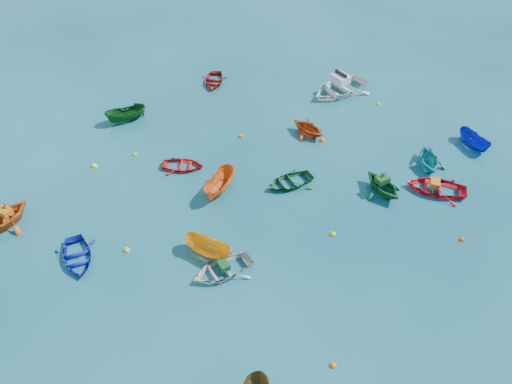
# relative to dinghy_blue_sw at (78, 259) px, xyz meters

# --- Properties ---
(ground) EXTENTS (160.00, 160.00, 0.00)m
(ground) POSITION_rel_dinghy_blue_sw_xyz_m (8.43, 0.71, 0.00)
(ground) COLOR #0B3D50
(ground) RESTS_ON ground
(dinghy_blue_sw) EXTENTS (3.26, 3.57, 0.61)m
(dinghy_blue_sw) POSITION_rel_dinghy_blue_sw_xyz_m (0.00, 0.00, 0.00)
(dinghy_blue_sw) COLOR #0D19A4
(dinghy_blue_sw) RESTS_ON ground
(dinghy_white_near) EXTENTS (3.77, 3.58, 0.64)m
(dinghy_white_near) POSITION_rel_dinghy_blue_sw_xyz_m (7.41, 0.06, 0.00)
(dinghy_white_near) COLOR beige
(dinghy_white_near) RESTS_ON ground
(dinghy_orange_w) EXTENTS (3.27, 3.47, 1.46)m
(dinghy_orange_w) POSITION_rel_dinghy_blue_sw_xyz_m (-4.68, 1.98, 0.00)
(dinghy_orange_w) COLOR #CF5413
(dinghy_orange_w) RESTS_ON ground
(sampan_yellow_mid) EXTENTS (2.91, 1.99, 1.06)m
(sampan_yellow_mid) POSITION_rel_dinghy_blue_sw_xyz_m (6.53, 1.16, 0.00)
(sampan_yellow_mid) COLOR #FFA516
(sampan_yellow_mid) RESTS_ON ground
(dinghy_green_e) EXTENTS (3.61, 3.37, 0.61)m
(dinghy_green_e) POSITION_rel_dinghy_blue_sw_xyz_m (10.25, 7.06, 0.00)
(dinghy_green_e) COLOR #135125
(dinghy_green_e) RESTS_ON ground
(dinghy_cyan_se) EXTENTS (2.57, 2.89, 1.39)m
(dinghy_cyan_se) POSITION_rel_dinghy_blue_sw_xyz_m (18.59, 9.78, 0.00)
(dinghy_cyan_se) COLOR teal
(dinghy_cyan_se) RESTS_ON ground
(dinghy_red_nw) EXTENTS (2.64, 1.91, 0.54)m
(dinghy_red_nw) POSITION_rel_dinghy_blue_sw_xyz_m (3.64, 7.84, 0.00)
(dinghy_red_nw) COLOR red
(dinghy_red_nw) RESTS_ON ground
(sampan_orange_n) EXTENTS (1.95, 3.18, 1.16)m
(sampan_orange_n) POSITION_rel_dinghy_blue_sw_xyz_m (6.28, 6.03, 0.00)
(sampan_orange_n) COLOR orange
(sampan_orange_n) RESTS_ON ground
(dinghy_green_n) EXTENTS (3.50, 3.59, 1.43)m
(dinghy_green_n) POSITION_rel_dinghy_blue_sw_xyz_m (15.62, 6.98, 0.00)
(dinghy_green_n) COLOR #13542A
(dinghy_green_n) RESTS_ON ground
(dinghy_red_ne) EXTENTS (3.75, 2.94, 0.71)m
(dinghy_red_ne) POSITION_rel_dinghy_blue_sw_xyz_m (18.76, 7.53, 0.00)
(dinghy_red_ne) COLOR red
(dinghy_red_ne) RESTS_ON ground
(sampan_blue_far) EXTENTS (2.13, 2.68, 0.99)m
(sampan_blue_far) POSITION_rel_dinghy_blue_sw_xyz_m (21.85, 12.29, 0.00)
(sampan_blue_far) COLOR #0E18B7
(sampan_blue_far) RESTS_ON ground
(dinghy_red_far) EXTENTS (2.23, 2.98, 0.59)m
(dinghy_red_far) POSITION_rel_dinghy_blue_sw_xyz_m (3.65, 18.28, 0.00)
(dinghy_red_far) COLOR #A4150D
(dinghy_red_far) RESTS_ON ground
(dinghy_orange_far) EXTENTS (3.27, 3.21, 1.31)m
(dinghy_orange_far) POSITION_rel_dinghy_blue_sw_xyz_m (11.13, 12.31, 0.00)
(dinghy_orange_far) COLOR #B83F11
(dinghy_orange_far) RESTS_ON ground
(sampan_green_far) EXTENTS (2.97, 2.42, 1.10)m
(sampan_green_far) POSITION_rel_dinghy_blue_sw_xyz_m (-1.39, 12.49, 0.00)
(sampan_green_far) COLOR #104714
(sampan_green_far) RESTS_ON ground
(motorboat_white) EXTENTS (5.75, 5.67, 1.58)m
(motorboat_white) POSITION_rel_dinghy_blue_sw_xyz_m (13.23, 18.03, 0.00)
(motorboat_white) COLOR silver
(motorboat_white) RESTS_ON ground
(tarp_green_a) EXTENTS (0.75, 0.78, 0.30)m
(tarp_green_a) POSITION_rel_dinghy_blue_sw_xyz_m (7.50, 0.12, 0.47)
(tarp_green_a) COLOR #124A1B
(tarp_green_a) RESTS_ON dinghy_white_near
(tarp_orange_a) EXTENTS (0.88, 0.79, 0.35)m
(tarp_orange_a) POSITION_rel_dinghy_blue_sw_xyz_m (-4.66, 2.03, 0.90)
(tarp_orange_a) COLOR #C66014
(tarp_orange_a) RESTS_ON dinghy_orange_w
(tarp_green_b) EXTENTS (0.93, 0.89, 0.36)m
(tarp_green_b) POSITION_rel_dinghy_blue_sw_xyz_m (15.56, 7.06, 0.90)
(tarp_green_b) COLOR #134C19
(tarp_green_b) RESTS_ON dinghy_green_n
(tarp_orange_b) EXTENTS (0.63, 0.78, 0.34)m
(tarp_orange_b) POSITION_rel_dinghy_blue_sw_xyz_m (18.66, 7.54, 0.52)
(tarp_orange_b) COLOR #CD5D15
(tarp_orange_b) RESTS_ON dinghy_red_ne
(buoy_ye_a) EXTENTS (0.34, 0.34, 0.34)m
(buoy_ye_a) POSITION_rel_dinghy_blue_sw_xyz_m (2.28, 0.88, 0.00)
(buoy_ye_a) COLOR yellow
(buoy_ye_a) RESTS_ON ground
(buoy_or_b) EXTENTS (0.30, 0.30, 0.30)m
(buoy_or_b) POSITION_rel_dinghy_blue_sw_xyz_m (12.88, -4.32, 0.00)
(buoy_or_b) COLOR orange
(buoy_or_b) RESTS_ON ground
(buoy_ye_b) EXTENTS (0.39, 0.39, 0.39)m
(buoy_ye_b) POSITION_rel_dinghy_blue_sw_xyz_m (-1.84, 7.32, 0.00)
(buoy_ye_b) COLOR yellow
(buoy_ye_b) RESTS_ON ground
(buoy_or_c) EXTENTS (0.34, 0.34, 0.34)m
(buoy_or_c) POSITION_rel_dinghy_blue_sw_xyz_m (6.73, 11.56, 0.00)
(buoy_or_c) COLOR orange
(buoy_or_c) RESTS_ON ground
(buoy_ye_c) EXTENTS (0.33, 0.33, 0.33)m
(buoy_ye_c) POSITION_rel_dinghy_blue_sw_xyz_m (12.84, 3.26, 0.00)
(buoy_ye_c) COLOR gold
(buoy_ye_c) RESTS_ON ground
(buoy_or_d) EXTENTS (0.30, 0.30, 0.30)m
(buoy_or_d) POSITION_rel_dinghy_blue_sw_xyz_m (19.60, 3.67, 0.00)
(buoy_or_d) COLOR #D2490B
(buoy_or_d) RESTS_ON ground
(buoy_ye_d) EXTENTS (0.29, 0.29, 0.29)m
(buoy_ye_d) POSITION_rel_dinghy_blue_sw_xyz_m (0.30, 8.76, 0.00)
(buoy_ye_d) COLOR gold
(buoy_ye_d) RESTS_ON ground
(buoy_or_e) EXTENTS (0.38, 0.38, 0.38)m
(buoy_or_e) POSITION_rel_dinghy_blue_sw_xyz_m (12.13, 11.67, 0.00)
(buoy_or_e) COLOR #FF630D
(buoy_or_e) RESTS_ON ground
(buoy_ye_e) EXTENTS (0.29, 0.29, 0.29)m
(buoy_ye_e) POSITION_rel_dinghy_blue_sw_xyz_m (16.06, 16.69, 0.00)
(buoy_ye_e) COLOR yellow
(buoy_ye_e) RESTS_ON ground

